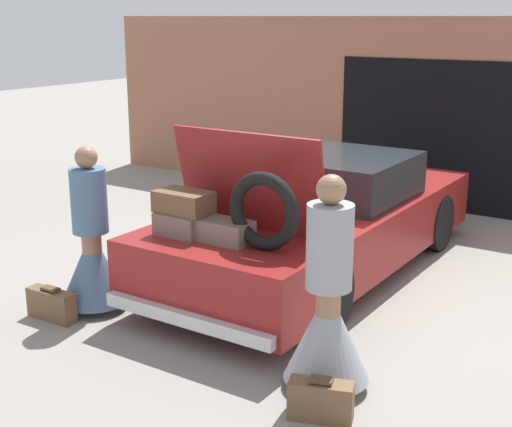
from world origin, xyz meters
name	(u,v)px	position (x,y,z in m)	size (l,w,h in m)	color
ground_plane	(318,270)	(0.00, 0.00, 0.00)	(40.00, 40.00, 0.00)	gray
garage_wall_back	(431,115)	(0.00, 3.40, 1.39)	(12.00, 0.14, 2.80)	#9E664C
car	(319,220)	(0.00, -0.01, 0.60)	(1.92, 4.81, 1.79)	maroon
person_left	(92,253)	(-1.32, -2.19, 0.58)	(0.66, 0.66, 1.63)	#997051
person_right	(328,315)	(1.32, -2.32, 0.60)	(0.67, 0.67, 1.70)	#997051
suitcase_beside_left_person	(52,305)	(-1.48, -2.60, 0.15)	(0.53, 0.17, 0.32)	brown
suitcase_beside_right_person	(321,400)	(1.51, -2.75, 0.15)	(0.50, 0.31, 0.32)	brown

